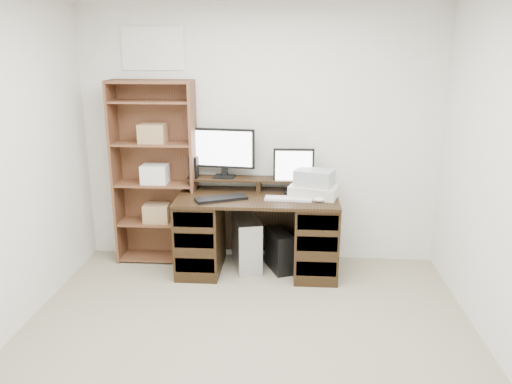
# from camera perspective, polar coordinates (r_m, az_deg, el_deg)

# --- Properties ---
(room) EXTENTS (3.54, 4.04, 2.54)m
(room) POSITION_cam_1_polar(r_m,az_deg,el_deg) (2.96, -1.99, -0.12)
(room) COLOR gray
(room) RESTS_ON ground
(desk) EXTENTS (1.50, 0.70, 0.75)m
(desk) POSITION_cam_1_polar(r_m,az_deg,el_deg) (4.78, 0.18, -4.61)
(desk) COLOR black
(desk) RESTS_ON ground
(riser_shelf) EXTENTS (1.40, 0.22, 0.12)m
(riser_shelf) POSITION_cam_1_polar(r_m,az_deg,el_deg) (4.84, 0.34, 1.29)
(riser_shelf) COLOR black
(riser_shelf) RESTS_ON desk
(monitor_wide) EXTENTS (0.60, 0.18, 0.47)m
(monitor_wide) POSITION_cam_1_polar(r_m,az_deg,el_deg) (4.84, -3.66, 4.79)
(monitor_wide) COLOR black
(monitor_wide) RESTS_ON riser_shelf
(monitor_small) EXTENTS (0.39, 0.15, 0.42)m
(monitor_small) POSITION_cam_1_polar(r_m,az_deg,el_deg) (4.76, 4.31, 2.68)
(monitor_small) COLOR black
(monitor_small) RESTS_ON desk
(speaker) EXTENTS (0.09, 0.09, 0.21)m
(speaker) POSITION_cam_1_polar(r_m,az_deg,el_deg) (4.86, -7.14, 2.80)
(speaker) COLOR black
(speaker) RESTS_ON riser_shelf
(keyboard_black) EXTENTS (0.49, 0.34, 0.03)m
(keyboard_black) POSITION_cam_1_polar(r_m,az_deg,el_deg) (4.55, -4.01, -0.75)
(keyboard_black) COLOR black
(keyboard_black) RESTS_ON desk
(keyboard_white) EXTENTS (0.44, 0.16, 0.02)m
(keyboard_white) POSITION_cam_1_polar(r_m,az_deg,el_deg) (4.56, 3.73, -0.77)
(keyboard_white) COLOR silver
(keyboard_white) RESTS_ON desk
(mouse) EXTENTS (0.11, 0.09, 0.04)m
(mouse) POSITION_cam_1_polar(r_m,az_deg,el_deg) (4.52, 7.26, -0.87)
(mouse) COLOR white
(mouse) RESTS_ON desk
(printer) EXTENTS (0.50, 0.42, 0.11)m
(printer) POSITION_cam_1_polar(r_m,az_deg,el_deg) (4.68, 6.65, 0.16)
(printer) COLOR beige
(printer) RESTS_ON desk
(basket) EXTENTS (0.40, 0.34, 0.14)m
(basket) POSITION_cam_1_polar(r_m,az_deg,el_deg) (4.65, 6.70, 1.66)
(basket) COLOR #9EA4A9
(basket) RESTS_ON printer
(tower_silver) EXTENTS (0.34, 0.54, 0.50)m
(tower_silver) POSITION_cam_1_polar(r_m,az_deg,el_deg) (4.91, -1.11, -5.79)
(tower_silver) COLOR #B7B9BE
(tower_silver) RESTS_ON ground
(tower_black) EXTENTS (0.30, 0.42, 0.38)m
(tower_black) POSITION_cam_1_polar(r_m,az_deg,el_deg) (4.87, 2.65, -6.71)
(tower_black) COLOR black
(tower_black) RESTS_ON ground
(bookshelf) EXTENTS (0.80, 0.30, 1.80)m
(bookshelf) POSITION_cam_1_polar(r_m,az_deg,el_deg) (4.99, -11.40, 2.31)
(bookshelf) COLOR brown
(bookshelf) RESTS_ON ground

